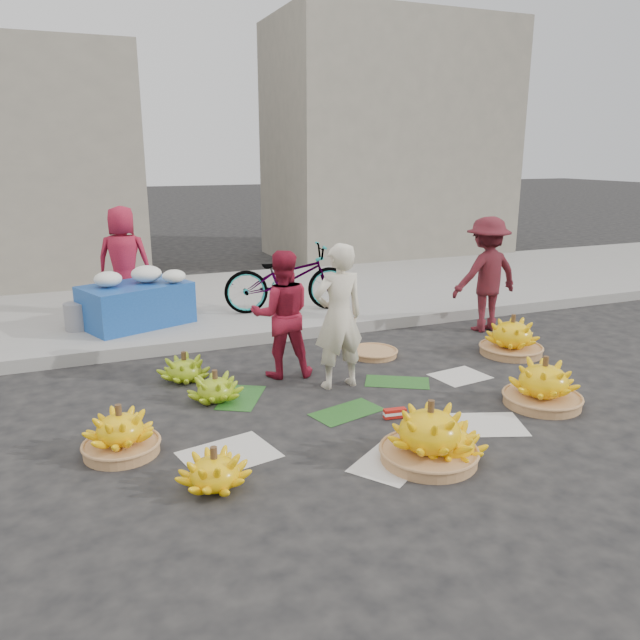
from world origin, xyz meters
name	(u,v)px	position (x,y,z in m)	size (l,w,h in m)	color
ground	(348,403)	(0.00, 0.00, 0.00)	(80.00, 80.00, 0.00)	black
curb	(274,334)	(0.00, 2.20, 0.07)	(40.00, 0.25, 0.15)	gray
sidewalk	(232,300)	(0.00, 4.30, 0.06)	(40.00, 4.00, 0.12)	gray
building_right	(388,142)	(4.50, 7.70, 2.50)	(5.00, 3.00, 5.00)	gray
newspaper_scatter	(388,437)	(0.00, -0.80, 0.00)	(3.20, 1.80, 0.00)	silver
banana_leaves	(330,396)	(-0.10, 0.20, 0.00)	(2.00, 1.00, 0.00)	#1D511B
banana_bunch_0	(120,433)	(-2.07, -0.26, 0.17)	(0.58, 0.58, 0.41)	#A16F43
banana_bunch_1	(215,471)	(-1.51, -1.05, 0.14)	(0.61, 0.61, 0.32)	yellow
banana_bunch_2	(430,434)	(0.10, -1.27, 0.22)	(0.74, 0.74, 0.50)	#A16F43
banana_bunch_3	(451,442)	(0.27, -1.31, 0.14)	(0.55, 0.55, 0.32)	yellow
banana_bunch_4	(543,384)	(1.66, -0.73, 0.21)	(0.74, 0.74, 0.48)	#A16F43
banana_bunch_5	(512,337)	(2.39, 0.61, 0.21)	(0.71, 0.71, 0.48)	#A16F43
banana_bunch_6	(215,388)	(-1.14, 0.52, 0.13)	(0.61, 0.61, 0.31)	#719A16
banana_bunch_7	(184,368)	(-1.31, 1.18, 0.13)	(0.52, 0.52, 0.31)	#719A16
basket_spare	(373,353)	(0.87, 1.17, 0.03)	(0.54, 0.54, 0.06)	#A16F43
incense_stack	(395,413)	(0.24, -0.48, 0.05)	(0.20, 0.06, 0.08)	#B61A13
vendor_cream	(339,317)	(0.09, 0.43, 0.73)	(0.53, 0.35, 1.45)	beige
vendor_red	(282,314)	(-0.32, 0.95, 0.67)	(0.65, 0.51, 1.33)	#AC1A31
man_striped	(486,275)	(2.72, 1.60, 0.75)	(0.97, 0.56, 1.50)	maroon
flower_table	(137,302)	(-1.54, 3.15, 0.43)	(1.49, 1.22, 0.75)	#164395
grey_bucket	(77,316)	(-2.28, 3.20, 0.29)	(0.30, 0.30, 0.34)	gray
flower_vendor	(124,260)	(-1.60, 3.83, 0.86)	(0.72, 0.47, 1.48)	#AC1A31
bicycle	(288,278)	(0.50, 3.10, 0.59)	(1.78, 0.62, 0.94)	gray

